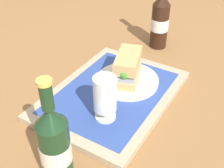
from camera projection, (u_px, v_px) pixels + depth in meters
The scene contains 8 objects.
ground_plane at pixel (112, 98), 0.87m from camera, with size 3.00×3.00×0.00m, color olive.
tray at pixel (112, 95), 0.86m from camera, with size 0.44×0.32×0.02m, color tan.
placemat at pixel (112, 92), 0.86m from camera, with size 0.38×0.27×0.00m, color #2D4793.
plate at pixel (127, 80), 0.89m from camera, with size 0.19×0.19×0.01m, color silver.
sandwich at pixel (128, 67), 0.86m from camera, with size 0.14×0.10×0.08m.
beer_glass at pixel (105, 97), 0.73m from camera, with size 0.06×0.06×0.12m.
beer_bottle at pixel (55, 146), 0.58m from camera, with size 0.07×0.07×0.27m.
second_bottle at pixel (160, 21), 1.07m from camera, with size 0.07×0.07×0.27m.
Camera 1 is at (0.58, 0.35, 0.55)m, focal length 46.91 mm.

